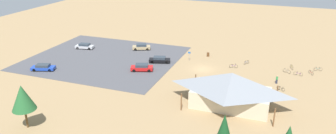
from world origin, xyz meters
name	(u,v)px	position (x,y,z in m)	size (l,w,h in m)	color
ground	(203,69)	(0.00, 0.00, 0.00)	(160.00, 160.00, 0.00)	#9E7F56
parking_lot_asphalt	(105,58)	(22.72, 1.14, 0.03)	(32.66, 28.62, 0.05)	#4C4C51
bike_pavilion	(231,88)	(-8.21, 14.19, 3.18)	(14.24, 8.58, 5.76)	beige
trash_bin	(208,55)	(0.81, -8.15, 0.45)	(0.60, 0.60, 0.90)	brown
lot_sign	(189,55)	(4.10, -3.86, 1.41)	(0.56, 0.08, 2.20)	#99999E
pine_far_east	(23,98)	(17.86, 30.69, 4.72)	(3.31, 3.31, 6.58)	brown
bicycle_purple_lone_east	(298,74)	(-18.72, -3.12, 0.37)	(1.73, 0.48, 0.84)	black
bicycle_green_edge_north	(243,83)	(-9.06, 5.31, 0.39)	(1.41, 1.05, 0.86)	black
bicycle_blue_by_bin	(246,62)	(-8.21, -6.14, 0.38)	(0.93, 1.43, 0.83)	black
bicycle_teal_trailside	(318,69)	(-22.56, -7.19, 0.38)	(1.67, 0.59, 0.87)	black
bicycle_black_lone_west	(281,89)	(-15.73, 5.25, 0.35)	(1.41, 0.92, 0.77)	black
bicycle_silver_near_sign	(287,71)	(-16.55, -3.83, 0.40)	(1.52, 0.93, 0.90)	black
bicycle_red_near_porch	(311,73)	(-21.12, -4.73, 0.36)	(0.86, 1.56, 0.75)	black
bicycle_orange_back_row	(229,82)	(-6.61, 5.62, 0.36)	(1.56, 0.63, 0.84)	black
bicycle_yellow_front_row	(292,67)	(-17.45, -6.45, 0.39)	(0.66, 1.72, 0.88)	black
bicycle_white_yard_center	(278,93)	(-15.32, 7.36, 0.36)	(0.57, 1.62, 0.84)	black
bicycle_purple_yard_left	(234,66)	(-5.95, -2.87, 0.40)	(1.68, 0.58, 0.93)	black
car_black_mid_lot	(160,60)	(9.81, -0.38, 0.72)	(4.91, 3.01, 1.34)	black
car_silver_front_row	(85,46)	(30.88, -3.11, 0.71)	(4.71, 2.53, 1.31)	#BCBCC1
car_red_back_corner	(142,67)	(11.47, 5.34, 0.76)	(4.86, 3.25, 1.44)	red
car_tan_far_end	(141,47)	(17.33, -7.25, 0.75)	(4.65, 3.28, 1.40)	tan
car_blue_near_entry	(43,67)	(30.67, 12.15, 0.70)	(5.03, 3.24, 1.29)	#1E42B2
visitor_near_lot	(277,79)	(-14.87, 2.40, 0.85)	(0.36, 0.36, 1.62)	#2D3347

